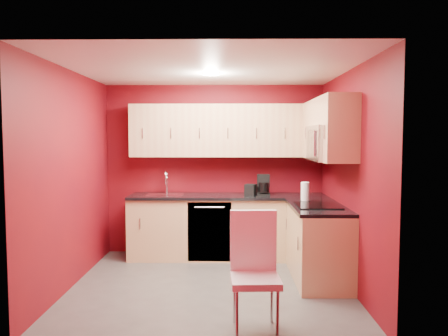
{
  "coord_description": "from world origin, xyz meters",
  "views": [
    {
      "loc": [
        0.23,
        -4.99,
        1.73
      ],
      "look_at": [
        0.15,
        0.55,
        1.34
      ],
      "focal_mm": 35.0,
      "sensor_mm": 36.0,
      "label": 1
    }
  ],
  "objects_px": {
    "paper_towel": "(305,192)",
    "sink": "(165,192)",
    "coffee_maker": "(263,185)",
    "napkin_holder": "(251,190)",
    "dining_chair": "(255,273)",
    "microwave": "(328,143)"
  },
  "relations": [
    {
      "from": "dining_chair",
      "to": "paper_towel",
      "type": "bearing_deg",
      "value": 65.01
    },
    {
      "from": "paper_towel",
      "to": "coffee_maker",
      "type": "bearing_deg",
      "value": 131.24
    },
    {
      "from": "sink",
      "to": "dining_chair",
      "type": "xyz_separation_m",
      "value": [
        1.15,
        -2.4,
        -0.41
      ]
    },
    {
      "from": "microwave",
      "to": "coffee_maker",
      "type": "distance_m",
      "value": 1.31
    },
    {
      "from": "paper_towel",
      "to": "dining_chair",
      "type": "bearing_deg",
      "value": -112.65
    },
    {
      "from": "paper_towel",
      "to": "sink",
      "type": "bearing_deg",
      "value": 161.51
    },
    {
      "from": "sink",
      "to": "dining_chair",
      "type": "height_order",
      "value": "sink"
    },
    {
      "from": "sink",
      "to": "coffee_maker",
      "type": "bearing_deg",
      "value": -3.03
    },
    {
      "from": "microwave",
      "to": "paper_towel",
      "type": "relative_size",
      "value": 3.08
    },
    {
      "from": "napkin_holder",
      "to": "microwave",
      "type": "bearing_deg",
      "value": -48.47
    },
    {
      "from": "napkin_holder",
      "to": "dining_chair",
      "type": "bearing_deg",
      "value": -91.66
    },
    {
      "from": "microwave",
      "to": "dining_chair",
      "type": "distance_m",
      "value": 2.03
    },
    {
      "from": "dining_chair",
      "to": "sink",
      "type": "bearing_deg",
      "value": 113.31
    },
    {
      "from": "microwave",
      "to": "napkin_holder",
      "type": "bearing_deg",
      "value": 131.53
    },
    {
      "from": "coffee_maker",
      "to": "napkin_holder",
      "type": "height_order",
      "value": "coffee_maker"
    },
    {
      "from": "microwave",
      "to": "napkin_holder",
      "type": "height_order",
      "value": "microwave"
    },
    {
      "from": "microwave",
      "to": "coffee_maker",
      "type": "bearing_deg",
      "value": 126.65
    },
    {
      "from": "coffee_maker",
      "to": "napkin_holder",
      "type": "xyz_separation_m",
      "value": [
        -0.18,
        0.06,
        -0.07
      ]
    },
    {
      "from": "sink",
      "to": "paper_towel",
      "type": "xyz_separation_m",
      "value": [
        1.89,
        -0.63,
        0.09
      ]
    },
    {
      "from": "sink",
      "to": "paper_towel",
      "type": "bearing_deg",
      "value": -18.49
    },
    {
      "from": "sink",
      "to": "napkin_holder",
      "type": "height_order",
      "value": "sink"
    },
    {
      "from": "sink",
      "to": "dining_chair",
      "type": "relative_size",
      "value": 0.49
    }
  ]
}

